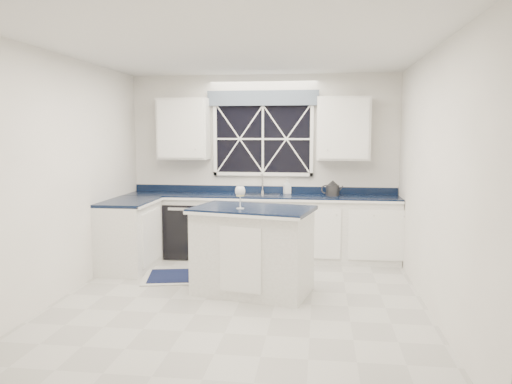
# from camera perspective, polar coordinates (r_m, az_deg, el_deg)

# --- Properties ---
(ground) EXTENTS (4.50, 4.50, 0.00)m
(ground) POSITION_cam_1_polar(r_m,az_deg,el_deg) (5.60, -1.88, -12.41)
(ground) COLOR #B1B1AC
(ground) RESTS_ON ground
(back_wall) EXTENTS (4.00, 0.10, 2.70)m
(back_wall) POSITION_cam_1_polar(r_m,az_deg,el_deg) (7.53, 0.83, 3.04)
(back_wall) COLOR white
(back_wall) RESTS_ON ground
(base_cabinets) EXTENTS (3.99, 1.60, 0.90)m
(base_cabinets) POSITION_cam_1_polar(r_m,az_deg,el_deg) (7.24, -2.22, -4.31)
(base_cabinets) COLOR white
(base_cabinets) RESTS_ON ground
(countertop) EXTENTS (3.98, 0.64, 0.04)m
(countertop) POSITION_cam_1_polar(r_m,az_deg,el_deg) (7.28, 0.55, -0.49)
(countertop) COLOR black
(countertop) RESTS_ON base_cabinets
(dishwasher) EXTENTS (0.60, 0.58, 0.82)m
(dishwasher) POSITION_cam_1_polar(r_m,az_deg,el_deg) (7.57, -7.77, -4.19)
(dishwasher) COLOR black
(dishwasher) RESTS_ON ground
(window) EXTENTS (1.65, 0.09, 1.26)m
(window) POSITION_cam_1_polar(r_m,az_deg,el_deg) (7.47, 0.79, 6.69)
(window) COLOR black
(window) RESTS_ON ground
(upper_cabinets) EXTENTS (3.10, 0.34, 0.90)m
(upper_cabinets) POSITION_cam_1_polar(r_m,az_deg,el_deg) (7.35, 0.68, 7.24)
(upper_cabinets) COLOR white
(upper_cabinets) RESTS_ON ground
(faucet) EXTENTS (0.05, 0.20, 0.30)m
(faucet) POSITION_cam_1_polar(r_m,az_deg,el_deg) (7.45, 0.73, 1.06)
(faucet) COLOR #ACACAE
(faucet) RESTS_ON countertop
(island) EXTENTS (1.48, 1.08, 1.00)m
(island) POSITION_cam_1_polar(r_m,az_deg,el_deg) (5.78, -0.38, -6.63)
(island) COLOR white
(island) RESTS_ON ground
(rug) EXTENTS (1.38, 1.00, 0.02)m
(rug) POSITION_cam_1_polar(r_m,az_deg,el_deg) (6.56, -7.22, -9.48)
(rug) COLOR #ADADA8
(rug) RESTS_ON ground
(kettle) EXTENTS (0.32, 0.22, 0.22)m
(kettle) POSITION_cam_1_polar(r_m,az_deg,el_deg) (7.24, 8.72, 0.37)
(kettle) COLOR #292A2C
(kettle) RESTS_ON countertop
(wine_glass) EXTENTS (0.11, 0.11, 0.27)m
(wine_glass) POSITION_cam_1_polar(r_m,az_deg,el_deg) (5.57, -1.82, -0.01)
(wine_glass) COLOR silver
(wine_glass) RESTS_ON island
(soap_bottle) EXTENTS (0.13, 0.13, 0.22)m
(soap_bottle) POSITION_cam_1_polar(r_m,az_deg,el_deg) (7.45, 3.59, 0.66)
(soap_bottle) COLOR silver
(soap_bottle) RESTS_ON countertop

